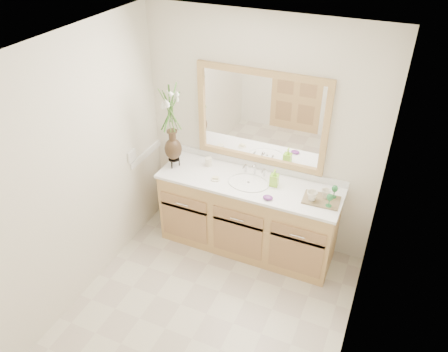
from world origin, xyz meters
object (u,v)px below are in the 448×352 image
at_px(soap_bottle, 274,178).
at_px(tumbler, 209,162).
at_px(tray, 321,200).
at_px(flower_vase, 171,115).

bearing_deg(soap_bottle, tumbler, 171.38).
bearing_deg(tray, soap_bottle, 169.64).
bearing_deg(tumbler, flower_vase, -155.47).
bearing_deg(flower_vase, soap_bottle, 4.36).
bearing_deg(soap_bottle, flower_vase, -179.05).
relative_size(flower_vase, soap_bottle, 5.38).
distance_m(flower_vase, tumbler, 0.64).
height_order(flower_vase, soap_bottle, flower_vase).
height_order(tumbler, soap_bottle, soap_bottle).
relative_size(flower_vase, tray, 2.55).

